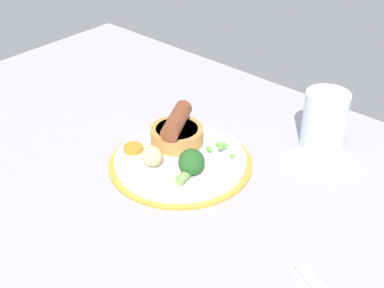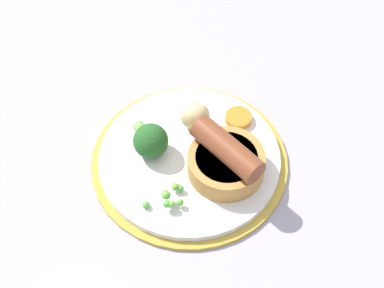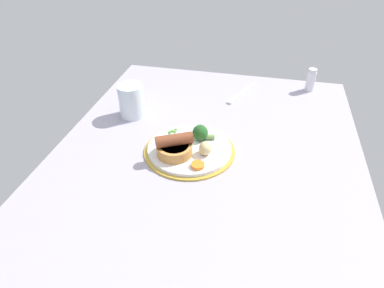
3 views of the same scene
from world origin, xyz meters
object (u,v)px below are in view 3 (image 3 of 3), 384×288
(potato_chunk_0, at_px, (207,149))
(drinking_glass, at_px, (131,101))
(carrot_slice_5, at_px, (198,165))
(broccoli_floret_near, at_px, (201,133))
(sausage_pudding, at_px, (174,147))
(salt_shaker, at_px, (311,80))
(dinner_plate, at_px, (189,150))
(fork, at_px, (243,93))
(pea_pile, at_px, (173,133))

(potato_chunk_0, bearing_deg, drinking_glass, 58.33)
(potato_chunk_0, distance_m, carrot_slice_5, 0.06)
(broccoli_floret_near, height_order, potato_chunk_0, broccoli_floret_near)
(sausage_pudding, relative_size, carrot_slice_5, 2.91)
(drinking_glass, height_order, salt_shaker, drinking_glass)
(dinner_plate, xyz_separation_m, salt_shaker, (0.43, -0.32, 0.03))
(fork, bearing_deg, broccoli_floret_near, -170.62)
(potato_chunk_0, bearing_deg, fork, -8.04)
(broccoli_floret_near, distance_m, fork, 0.33)
(dinner_plate, bearing_deg, broccoli_floret_near, -26.56)
(potato_chunk_0, xyz_separation_m, drinking_glass, (0.16, 0.26, 0.02))
(fork, bearing_deg, dinner_plate, -172.12)
(sausage_pudding, xyz_separation_m, drinking_glass, (0.18, 0.18, 0.01))
(carrot_slice_5, relative_size, drinking_glass, 0.33)
(dinner_plate, xyz_separation_m, carrot_slice_5, (-0.07, -0.04, 0.01))
(broccoli_floret_near, bearing_deg, fork, -117.21)
(salt_shaker, bearing_deg, fork, 109.29)
(broccoli_floret_near, bearing_deg, dinner_plate, 50.90)
(broccoli_floret_near, distance_m, salt_shaker, 0.49)
(broccoli_floret_near, height_order, carrot_slice_5, broccoli_floret_near)
(broccoli_floret_near, xyz_separation_m, salt_shaker, (0.39, -0.30, 0.00))
(sausage_pudding, distance_m, potato_chunk_0, 0.08)
(broccoli_floret_near, xyz_separation_m, fork, (0.31, -0.08, -0.03))
(potato_chunk_0, bearing_deg, sausage_pudding, 101.65)
(fork, bearing_deg, carrot_slice_5, -164.67)
(carrot_slice_5, height_order, fork, carrot_slice_5)
(sausage_pudding, xyz_separation_m, potato_chunk_0, (0.02, -0.08, -0.00))
(fork, height_order, salt_shaker, salt_shaker)
(salt_shaker, bearing_deg, dinner_plate, 143.26)
(sausage_pudding, xyz_separation_m, carrot_slice_5, (-0.04, -0.07, -0.02))
(potato_chunk_0, bearing_deg, broccoli_floret_near, 25.28)
(sausage_pudding, relative_size, broccoli_floret_near, 1.64)
(sausage_pudding, relative_size, fork, 0.53)
(potato_chunk_0, bearing_deg, carrot_slice_5, 166.58)
(salt_shaker, bearing_deg, broccoli_floret_near, 142.29)
(broccoli_floret_near, height_order, drinking_glass, drinking_glass)
(dinner_plate, relative_size, fork, 1.32)
(dinner_plate, height_order, potato_chunk_0, potato_chunk_0)
(broccoli_floret_near, bearing_deg, salt_shaker, -140.25)
(dinner_plate, height_order, broccoli_floret_near, broccoli_floret_near)
(dinner_plate, xyz_separation_m, potato_chunk_0, (-0.02, -0.05, 0.03))
(potato_chunk_0, height_order, carrot_slice_5, potato_chunk_0)
(carrot_slice_5, height_order, drinking_glass, drinking_glass)
(dinner_plate, distance_m, salt_shaker, 0.54)
(dinner_plate, bearing_deg, fork, -16.17)
(potato_chunk_0, distance_m, salt_shaker, 0.53)
(fork, bearing_deg, salt_shaker, -46.66)
(broccoli_floret_near, bearing_deg, pea_pile, -10.91)
(pea_pile, xyz_separation_m, carrot_slice_5, (-0.11, -0.09, -0.01))
(carrot_slice_5, bearing_deg, dinner_plate, 27.03)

